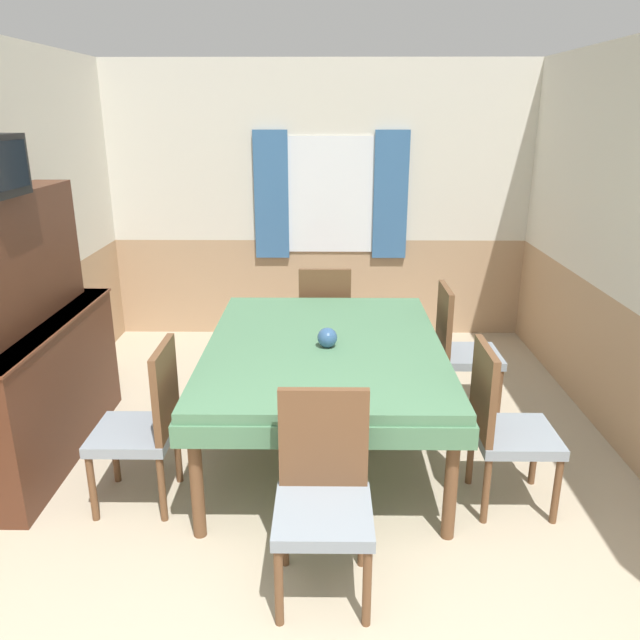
{
  "coord_description": "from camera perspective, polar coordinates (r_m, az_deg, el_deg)",
  "views": [
    {
      "loc": [
        0.06,
        -1.55,
        2.15
      ],
      "look_at": [
        0.03,
        2.14,
        0.9
      ],
      "focal_mm": 35.0,
      "sensor_mm": 36.0,
      "label": 1
    }
  ],
  "objects": [
    {
      "name": "chair_left_near",
      "position": [
        3.64,
        -15.68,
        -8.94
      ],
      "size": [
        0.44,
        0.44,
        0.95
      ],
      "rotation": [
        0.0,
        0.0,
        1.57
      ],
      "color": "brown",
      "rests_on": "ground_plane"
    },
    {
      "name": "chair_right_far",
      "position": [
        4.69,
        12.66,
        -2.35
      ],
      "size": [
        0.44,
        0.44,
        0.95
      ],
      "rotation": [
        0.0,
        0.0,
        4.71
      ],
      "color": "brown",
      "rests_on": "ground_plane"
    },
    {
      "name": "chair_head_window",
      "position": [
        5.21,
        0.44,
        0.21
      ],
      "size": [
        0.44,
        0.44,
        0.95
      ],
      "color": "brown",
      "rests_on": "ground_plane"
    },
    {
      "name": "sideboard",
      "position": [
        4.29,
        -24.81,
        -2.72
      ],
      "size": [
        0.46,
        1.62,
        1.7
      ],
      "color": "#4C2819",
      "rests_on": "ground_plane"
    },
    {
      "name": "chair_right_near",
      "position": [
        3.64,
        16.42,
        -9.06
      ],
      "size": [
        0.44,
        0.44,
        0.95
      ],
      "rotation": [
        0.0,
        0.0,
        4.71
      ],
      "color": "brown",
      "rests_on": "ground_plane"
    },
    {
      "name": "chair_head_near",
      "position": [
        2.94,
        0.3,
        -15.35
      ],
      "size": [
        0.44,
        0.44,
        0.95
      ],
      "rotation": [
        0.0,
        0.0,
        3.14
      ],
      "color": "brown",
      "rests_on": "ground_plane"
    },
    {
      "name": "wall_back",
      "position": [
        6.07,
        0.02,
        10.63
      ],
      "size": [
        4.39,
        0.1,
        2.6
      ],
      "color": "silver",
      "rests_on": "ground_plane"
    },
    {
      "name": "vase",
      "position": [
        3.85,
        0.67,
        -1.62
      ],
      "size": [
        0.12,
        0.12,
        0.12
      ],
      "color": "#335684",
      "rests_on": "dining_table"
    },
    {
      "name": "dining_table",
      "position": [
        3.98,
        0.4,
        -3.39
      ],
      "size": [
        1.5,
        2.02,
        0.75
      ],
      "color": "#4C7A56",
      "rests_on": "ground_plane"
    }
  ]
}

